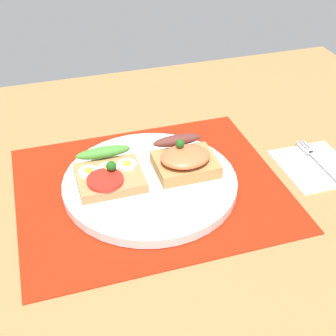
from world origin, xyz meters
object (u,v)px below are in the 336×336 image
sandwich_egg_tomato (108,173)px  fork (320,162)px  sandwich_salmon (184,159)px  plate (150,183)px  napkin (315,165)px

sandwich_egg_tomato → fork: 36.10cm
sandwich_egg_tomato → sandwich_salmon: bearing=-3.6°
plate → sandwich_egg_tomato: bearing=164.1°
sandwich_salmon → napkin: bearing=-9.3°
sandwich_salmon → fork: bearing=-8.6°
plate → fork: (29.49, -2.54, -0.33)cm
plate → napkin: 28.69cm
sandwich_salmon → napkin: 23.07cm
fork → plate: bearing=175.1°
sandwich_salmon → fork: size_ratio=0.67×
fork → sandwich_egg_tomato: bearing=173.1°
sandwich_egg_tomato → sandwich_salmon: sandwich_salmon is taller
plate → napkin: plate is taller
sandwich_egg_tomato → napkin: 35.23cm
napkin → sandwich_salmon: bearing=170.7°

